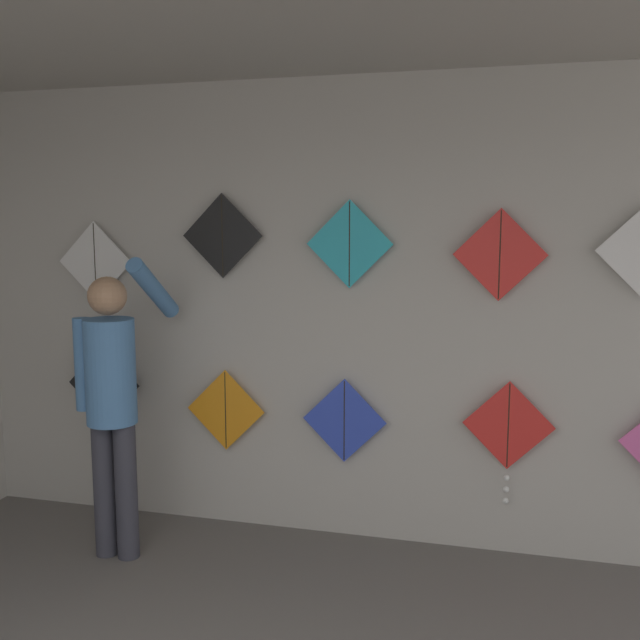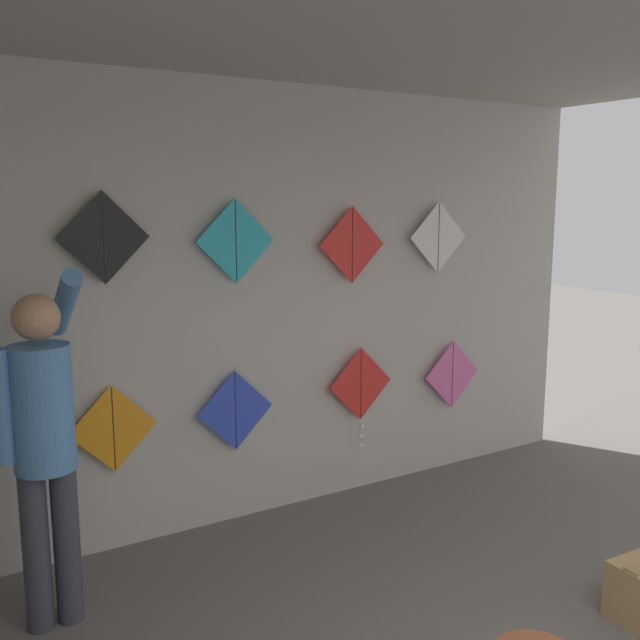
% 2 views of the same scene
% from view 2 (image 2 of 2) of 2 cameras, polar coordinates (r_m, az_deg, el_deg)
% --- Properties ---
extents(back_panel, '(5.84, 0.06, 2.80)m').
position_cam_2_polar(back_panel, '(4.54, -7.13, 0.98)').
color(back_panel, '#BCB7AD').
rests_on(back_panel, ground).
extents(ceiling_slab, '(5.84, 4.23, 0.04)m').
position_cam_2_polar(ceiling_slab, '(3.07, 7.08, 23.53)').
color(ceiling_slab, '#A8A399').
extents(shopkeeper, '(0.45, 0.61, 1.76)m').
position_cam_2_polar(shopkeeper, '(3.67, -21.26, -8.28)').
color(shopkeeper, '#383842').
rests_on(shopkeeper, ground).
extents(kite_1, '(0.52, 0.01, 0.52)m').
position_cam_2_polar(kite_1, '(4.34, -16.21, -8.34)').
color(kite_1, orange).
extents(kite_2, '(0.52, 0.01, 0.52)m').
position_cam_2_polar(kite_2, '(4.59, -6.79, -7.19)').
color(kite_2, blue).
extents(kite_3, '(0.52, 0.04, 0.73)m').
position_cam_2_polar(kite_3, '(5.05, 3.28, -5.58)').
color(kite_3, red).
extents(kite_4, '(0.52, 0.01, 0.52)m').
position_cam_2_polar(kite_4, '(5.56, 10.53, -4.30)').
color(kite_4, pink).
extents(kite_6, '(0.52, 0.01, 0.52)m').
position_cam_2_polar(kite_6, '(4.14, -16.93, 6.33)').
color(kite_6, black).
extents(kite_7, '(0.52, 0.01, 0.52)m').
position_cam_2_polar(kite_7, '(4.41, -6.79, 6.30)').
color(kite_7, '#28B2C6').
extents(kite_8, '(0.52, 0.01, 0.52)m').
position_cam_2_polar(kite_8, '(4.83, 2.59, 6.03)').
color(kite_8, red).
extents(kite_9, '(0.52, 0.01, 0.52)m').
position_cam_2_polar(kite_9, '(5.29, 9.45, 6.55)').
color(kite_9, white).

